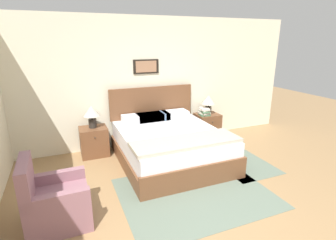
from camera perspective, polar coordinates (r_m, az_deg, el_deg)
The scene contains 15 objects.
ground_plane at distance 3.38m, azimuth 9.13°, elevation -22.53°, with size 16.00×16.00×0.00m, color #99754C.
wall_back at distance 5.42m, azimuth -6.79°, elevation 8.02°, with size 7.18×0.09×2.60m.
area_rug_main at distance 3.98m, azimuth 5.85°, elevation -15.48°, with size 2.12×1.68×0.01m.
area_rug_bedside at distance 5.08m, azimuth 14.91°, elevation -8.44°, with size 0.89×1.46×0.01m.
bed at distance 4.78m, azimuth 0.35°, elevation -5.20°, with size 1.77×2.05×1.22m.
armchair at distance 3.52m, azimuth -23.54°, elevation -16.16°, with size 0.72×0.65×0.88m.
nightstand_near_window at distance 5.23m, azimuth -15.78°, elevation -4.51°, with size 0.51×0.45×0.55m.
nightstand_by_door at distance 5.99m, azimuth 8.50°, elevation -1.27°, with size 0.51×0.45×0.55m.
table_lamp_near_window at distance 5.07m, azimuth -16.27°, elevation 1.47°, with size 0.31×0.31×0.42m.
table_lamp_by_door at distance 5.85m, azimuth 8.78°, elevation 4.01°, with size 0.31×0.31×0.42m.
book_thick_bottom at distance 5.81m, azimuth 7.88°, elevation 1.21°, with size 0.25×0.26×0.03m.
book_hardcover_middle at distance 5.80m, azimuth 7.89°, elevation 1.56°, with size 0.22×0.26×0.04m.
book_novel_upper at distance 5.79m, azimuth 7.90°, elevation 1.89°, with size 0.19×0.29×0.03m.
book_slim_near_top at distance 5.79m, azimuth 7.92°, elevation 2.14°, with size 0.20×0.23×0.03m.
book_paperback_top at distance 5.78m, azimuth 7.93°, elevation 2.44°, with size 0.21×0.26×0.04m.
Camera 1 is at (-1.43, -2.18, 2.14)m, focal length 28.00 mm.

